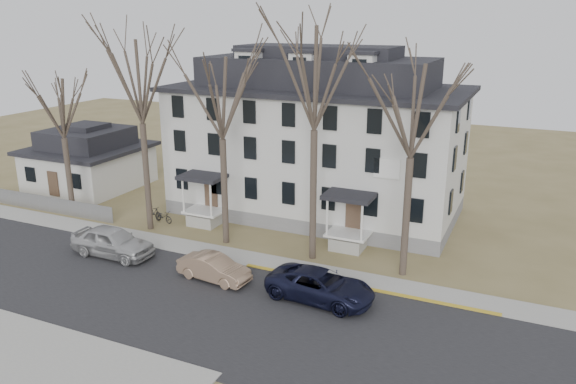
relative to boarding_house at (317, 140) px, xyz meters
The scene contains 17 objects.
ground 18.85m from the boarding_house, 83.64° to the right, with size 120.00×120.00×0.00m, color olive.
main_road 16.96m from the boarding_house, 82.85° to the right, with size 120.00×10.00×0.04m, color #27272A.
far_sidewalk 11.49m from the boarding_house, 78.64° to the right, with size 120.00×2.00×0.08m, color #A09F97.
yellow_curb 13.99m from the boarding_house, 57.18° to the right, with size 14.00×0.25×0.06m, color gold.
boarding_house is the anchor object (origin of this frame).
small_house 20.34m from the boarding_house, behind, with size 8.70×8.70×5.00m.
fence 21.48m from the boarding_house, 156.01° to the right, with size 14.00×0.06×1.20m, color gray.
tree_far_left 13.12m from the boarding_house, 137.82° to the right, with size 8.40×8.40×13.72m.
tree_mid_left 9.66m from the boarding_house, 110.20° to the right, with size 7.80×7.80×12.74m.
tree_center 10.39m from the boarding_house, 69.80° to the right, with size 9.00×9.00×14.70m.
tree_mid_right 12.51m from the boarding_house, 43.81° to the right, with size 7.80×7.80×12.74m.
tree_bungalow 18.17m from the boarding_house, 152.99° to the right, with size 6.60×6.60×10.78m.
car_silver 15.88m from the boarding_house, 122.26° to the right, with size 2.13×5.29×1.80m, color #BBBBBB.
car_tan 14.03m from the boarding_house, 93.47° to the right, with size 1.47×4.21×1.39m, color #94755C.
car_navy 14.72m from the boarding_house, 67.48° to the right, with size 2.58×5.59×1.55m, color black.
bicycle_left 12.25m from the boarding_house, 142.34° to the right, with size 0.57×1.64×0.86m, color black.
bicycle_right 12.84m from the boarding_house, 146.90° to the right, with size 0.44×1.55×0.93m, color black.
Camera 1 is at (12.49, -19.22, 13.86)m, focal length 35.00 mm.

